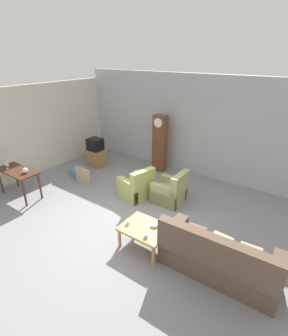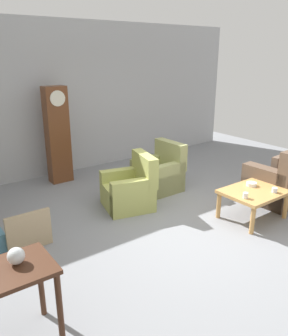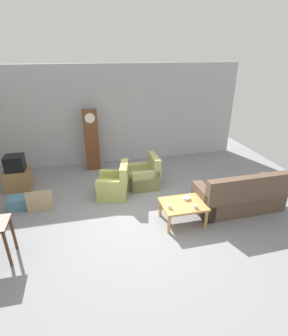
# 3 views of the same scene
# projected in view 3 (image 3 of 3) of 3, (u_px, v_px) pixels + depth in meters

# --- Properties ---
(ground_plane) EXTENTS (10.40, 10.40, 0.00)m
(ground_plane) POSITION_uv_depth(u_px,v_px,m) (141.00, 217.00, 6.11)
(ground_plane) COLOR gray
(garage_door_wall) EXTENTS (8.40, 0.16, 3.20)m
(garage_door_wall) POSITION_uv_depth(u_px,v_px,m) (117.00, 115.00, 8.64)
(garage_door_wall) COLOR #ADAFB5
(garage_door_wall) RESTS_ON ground_plane
(couch_floral) EXTENTS (2.12, 0.93, 1.04)m
(couch_floral) POSITION_uv_depth(u_px,v_px,m) (240.00, 197.00, 6.26)
(couch_floral) COLOR brown
(couch_floral) RESTS_ON ground_plane
(armchair_olive_near) EXTENTS (0.95, 0.93, 0.92)m
(armchair_olive_near) POSITION_uv_depth(u_px,v_px,m) (115.00, 185.00, 6.89)
(armchair_olive_near) COLOR tan
(armchair_olive_near) RESTS_ON ground_plane
(armchair_olive_far) EXTENTS (0.80, 0.77, 0.92)m
(armchair_olive_far) POSITION_uv_depth(u_px,v_px,m) (145.00, 177.00, 7.37)
(armchair_olive_far) COLOR tan
(armchair_olive_far) RESTS_ON ground_plane
(coffee_table_wood) EXTENTS (0.96, 0.76, 0.48)m
(coffee_table_wood) POSITION_uv_depth(u_px,v_px,m) (183.00, 206.00, 5.80)
(coffee_table_wood) COLOR tan
(coffee_table_wood) RESTS_ON ground_plane
(grandfather_clock) EXTENTS (0.44, 0.30, 1.93)m
(grandfather_clock) POSITION_uv_depth(u_px,v_px,m) (92.00, 140.00, 8.22)
(grandfather_clock) COLOR brown
(grandfather_clock) RESTS_ON ground_plane
(tv_stand_cabinet) EXTENTS (0.68, 0.52, 0.59)m
(tv_stand_cabinet) POSITION_uv_depth(u_px,v_px,m) (18.00, 180.00, 7.22)
(tv_stand_cabinet) COLOR #997047
(tv_stand_cabinet) RESTS_ON ground_plane
(tv_crt) EXTENTS (0.48, 0.44, 0.42)m
(tv_crt) POSITION_uv_depth(u_px,v_px,m) (15.00, 163.00, 7.01)
(tv_crt) COLOR black
(tv_crt) RESTS_ON tv_stand_cabinet
(framed_picture_leaning) EXTENTS (0.60, 0.05, 0.53)m
(framed_picture_leaning) POSITION_uv_depth(u_px,v_px,m) (40.00, 201.00, 6.24)
(framed_picture_leaning) COLOR tan
(framed_picture_leaning) RESTS_ON ground_plane
(storage_box_blue) EXTENTS (0.47, 0.41, 0.30)m
(storage_box_blue) POSITION_uv_depth(u_px,v_px,m) (19.00, 203.00, 6.41)
(storage_box_blue) COLOR teal
(storage_box_blue) RESTS_ON ground_plane
(cup_white_porcelain) EXTENTS (0.08, 0.08, 0.09)m
(cup_white_porcelain) POSITION_uv_depth(u_px,v_px,m) (169.00, 206.00, 5.58)
(cup_white_porcelain) COLOR white
(cup_white_porcelain) RESTS_ON coffee_table_wood
(cup_blue_rimmed) EXTENTS (0.08, 0.08, 0.08)m
(cup_blue_rimmed) POSITION_uv_depth(u_px,v_px,m) (196.00, 207.00, 5.58)
(cup_blue_rimmed) COLOR silver
(cup_blue_rimmed) RESTS_ON coffee_table_wood
(bowl_white_stacked) EXTENTS (0.17, 0.17, 0.06)m
(bowl_white_stacked) POSITION_uv_depth(u_px,v_px,m) (186.00, 198.00, 5.92)
(bowl_white_stacked) COLOR white
(bowl_white_stacked) RESTS_ON coffee_table_wood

